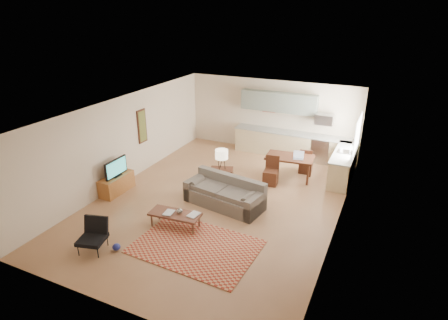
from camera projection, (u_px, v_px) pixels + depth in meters
The scene contains 25 objects.
room at pixel (219, 157), 10.20m from camera, with size 9.00×9.00×9.00m.
kitchen_counter_back at pixel (291, 145), 13.69m from camera, with size 4.26×0.64×0.92m, color tan, non-canonical shape.
kitchen_counter_right at pixel (343, 165), 11.91m from camera, with size 0.64×2.26×0.92m, color tan, non-canonical shape.
kitchen_range at pixel (321, 149), 13.27m from camera, with size 0.62×0.62×0.90m, color #A5A8AD.
kitchen_microwave at pixel (324, 119), 12.86m from camera, with size 0.62×0.40×0.35m, color #A5A8AD.
upper_cabinets at pixel (279, 102), 13.48m from camera, with size 2.80×0.34×0.70m, color gray.
window_right at pixel (357, 134), 11.38m from camera, with size 0.02×1.40×1.05m, color white.
wall_art_left at pixel (142, 126), 12.13m from camera, with size 0.06×0.42×1.10m, color olive, non-canonical shape.
triptych at pixel (269, 105), 13.83m from camera, with size 1.70×0.04×0.50m, color #F0E3BF, non-canonical shape.
rug at pixel (196, 246), 8.67m from camera, with size 2.79×1.93×0.02m, color maroon.
sofa at pixel (224, 192), 10.32m from camera, with size 2.31×1.00×0.80m, color #5E554C, non-canonical shape.
coffee_table at pixel (175, 220), 9.39m from camera, with size 1.30×0.52×0.39m, color #522C1F, non-canonical shape.
book_a at pixel (165, 212), 9.35m from camera, with size 0.26×0.33×0.03m, color maroon.
book_b at pixel (190, 213), 9.29m from camera, with size 0.27×0.35×0.02m, color navy.
vase at pixel (179, 210), 9.30m from camera, with size 0.16×0.16×0.16m, color black.
armchair at pixel (92, 237), 8.40m from camera, with size 0.66×0.66×0.75m, color black, non-canonical shape.
tv_credenza at pixel (117, 184), 11.12m from camera, with size 0.44×1.16×0.53m, color brown, non-canonical shape.
tv at pixel (116, 168), 10.90m from camera, with size 0.09×0.89×0.53m, color black, non-canonical shape.
console_table at pixel (222, 181), 11.06m from camera, with size 0.65×0.44×0.76m, color #3A1C11, non-canonical shape.
table_lamp at pixel (222, 159), 10.80m from camera, with size 0.37×0.37×0.61m, color beige, non-canonical shape.
dining_table at pixel (289, 167), 11.98m from camera, with size 1.48×0.85×0.75m, color #3A1C11, non-canonical shape.
dining_chair_near at pixel (271, 171), 11.54m from camera, with size 0.43×0.45×0.90m, color #3A1C11, non-canonical shape.
dining_chair_far at pixel (306, 160), 12.38m from camera, with size 0.41×0.43×0.86m, color #3A1C11, non-canonical shape.
laptop at pixel (299, 155), 11.60m from camera, with size 0.32×0.24×0.24m, color #A5A8AD, non-canonical shape.
soap_bottle at pixel (341, 150), 11.66m from camera, with size 0.10×0.10×0.19m, color #F0E3BF.
Camera 1 is at (4.10, -8.51, 5.19)m, focal length 30.00 mm.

